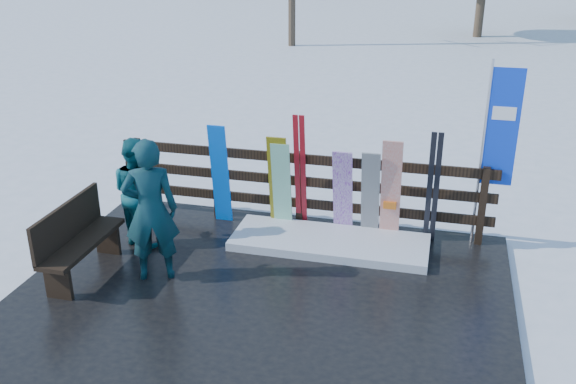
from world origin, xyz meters
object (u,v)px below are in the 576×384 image
(snowboard_2, at_px, (278,183))
(person_front, at_px, (151,210))
(snowboard_4, at_px, (370,195))
(rental_flag, at_px, (497,134))
(bench, at_px, (77,238))
(snowboard_0, at_px, (220,174))
(snowboard_5, at_px, (391,191))
(person_back, at_px, (137,191))
(snowboard_3, at_px, (343,193))
(snowboard_1, at_px, (282,186))

(snowboard_2, relative_size, person_front, 0.79)
(snowboard_4, height_order, rental_flag, rental_flag)
(bench, distance_m, snowboard_0, 2.31)
(snowboard_0, relative_size, person_front, 0.85)
(snowboard_5, relative_size, person_back, 1.00)
(snowboard_2, xyz_separation_m, rental_flag, (2.95, 0.27, 0.88))
(snowboard_0, relative_size, snowboard_3, 1.14)
(snowboard_1, relative_size, person_front, 0.74)
(snowboard_3, bearing_deg, rental_flag, 7.67)
(rental_flag, relative_size, person_back, 1.68)
(snowboard_5, bearing_deg, person_back, -165.30)
(snowboard_1, bearing_deg, bench, -138.78)
(snowboard_5, relative_size, person_front, 0.84)
(snowboard_5, xyz_separation_m, person_back, (-3.40, -0.89, 0.01))
(snowboard_3, relative_size, snowboard_4, 1.00)
(snowboard_1, xyz_separation_m, snowboard_2, (-0.05, 0.00, 0.05))
(snowboard_1, relative_size, rental_flag, 0.53)
(snowboard_4, distance_m, snowboard_5, 0.30)
(person_back, bearing_deg, snowboard_0, -112.10)
(snowboard_0, xyz_separation_m, snowboard_3, (1.83, -0.00, -0.11))
(bench, distance_m, snowboard_4, 3.97)
(snowboard_2, xyz_separation_m, person_front, (-1.16, -1.75, 0.20))
(snowboard_0, height_order, snowboard_3, snowboard_0)
(person_front, bearing_deg, person_back, -77.64)
(bench, bearing_deg, person_front, 9.77)
(snowboard_3, distance_m, snowboard_5, 0.68)
(snowboard_5, bearing_deg, snowboard_0, 180.00)
(snowboard_2, height_order, person_front, person_front)
(snowboard_0, relative_size, snowboard_1, 1.14)
(snowboard_2, bearing_deg, snowboard_3, -0.00)
(snowboard_3, height_order, snowboard_4, snowboard_4)
(snowboard_0, height_order, snowboard_2, snowboard_0)
(snowboard_0, height_order, snowboard_1, snowboard_0)
(bench, xyz_separation_m, snowboard_1, (2.19, 1.92, 0.17))
(snowboard_4, distance_m, person_front, 3.06)
(snowboard_3, xyz_separation_m, person_back, (-2.73, -0.89, 0.11))
(snowboard_0, distance_m, person_front, 1.78)
(snowboard_5, height_order, person_front, person_front)
(bench, distance_m, snowboard_5, 4.23)
(snowboard_5, height_order, rental_flag, rental_flag)
(snowboard_1, distance_m, snowboard_2, 0.07)
(snowboard_1, bearing_deg, person_front, -124.75)
(snowboard_3, height_order, person_front, person_front)
(person_back, bearing_deg, snowboard_1, -131.11)
(snowboard_3, bearing_deg, person_back, -161.90)
(person_front, bearing_deg, snowboard_3, -163.66)
(snowboard_2, height_order, person_back, person_back)
(snowboard_1, distance_m, snowboard_3, 0.90)
(snowboard_4, xyz_separation_m, person_back, (-3.12, -0.89, 0.10))
(snowboard_1, distance_m, rental_flag, 3.06)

